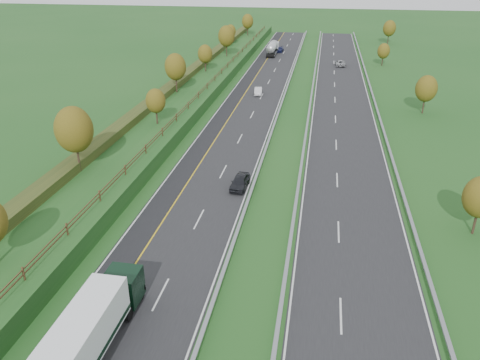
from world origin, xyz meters
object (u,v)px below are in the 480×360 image
(box_lorry, at_px, (76,351))
(road_tanker, at_px, (273,48))
(car_silver_mid, at_px, (258,91))
(car_dark_near, at_px, (240,182))
(car_oncoming, at_px, (340,63))
(car_small_far, at_px, (280,49))

(box_lorry, xyz_separation_m, road_tanker, (-0.56, 112.91, -0.47))
(car_silver_mid, bearing_deg, road_tanker, 85.41)
(car_dark_near, bearing_deg, car_oncoming, 83.32)
(road_tanker, xyz_separation_m, car_silver_mid, (2.00, -42.88, -1.14))
(car_dark_near, bearing_deg, car_small_far, 95.92)
(car_small_far, bearing_deg, car_oncoming, -41.62)
(car_silver_mid, relative_size, car_small_far, 0.91)
(car_silver_mid, height_order, car_oncoming, car_oncoming)
(car_silver_mid, bearing_deg, box_lorry, -98.45)
(road_tanker, relative_size, car_oncoming, 2.20)
(road_tanker, xyz_separation_m, car_oncoming, (18.31, -12.37, -1.11))
(road_tanker, height_order, car_oncoming, road_tanker)
(car_silver_mid, bearing_deg, car_oncoming, 54.61)
(road_tanker, height_order, car_dark_near, road_tanker)
(box_lorry, xyz_separation_m, car_silver_mid, (1.44, 70.03, -1.61))
(road_tanker, distance_m, car_silver_mid, 42.94)
(road_tanker, relative_size, car_dark_near, 2.54)
(car_small_far, bearing_deg, car_silver_mid, -85.93)
(box_lorry, relative_size, car_small_far, 3.57)
(road_tanker, xyz_separation_m, car_dark_near, (5.70, -84.25, -1.07))
(box_lorry, distance_m, road_tanker, 112.92)
(car_dark_near, bearing_deg, road_tanker, 97.14)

